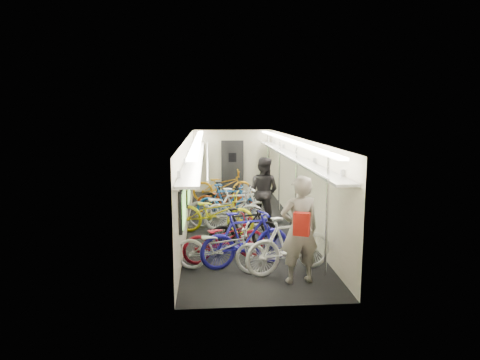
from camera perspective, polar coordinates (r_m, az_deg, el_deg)
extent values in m
plane|color=black|center=(11.84, 0.40, -6.02)|extent=(10.00, 10.00, 0.00)
plane|color=white|center=(11.45, 0.42, 5.66)|extent=(10.00, 10.00, 0.00)
plane|color=beige|center=(11.56, -7.02, -0.37)|extent=(0.00, 10.00, 10.00)
plane|color=beige|center=(11.80, 7.69, -0.18)|extent=(0.00, 10.00, 10.00)
plane|color=beige|center=(16.52, -1.03, 2.54)|extent=(3.00, 0.00, 3.00)
plane|color=beige|center=(6.73, 3.98, -7.21)|extent=(3.00, 0.00, 3.00)
cube|color=black|center=(8.41, -7.74, -3.61)|extent=(0.06, 1.10, 0.80)
cube|color=#8FCE5A|center=(8.40, -7.46, -3.61)|extent=(0.02, 0.96, 0.66)
cube|color=black|center=(10.56, -7.06, -0.99)|extent=(0.06, 1.10, 0.80)
cube|color=#8FCE5A|center=(10.56, -6.84, -0.98)|extent=(0.02, 0.96, 0.66)
cube|color=black|center=(12.73, -6.61, 0.74)|extent=(0.06, 1.10, 0.80)
cube|color=#8FCE5A|center=(12.73, -6.43, 0.75)|extent=(0.02, 0.96, 0.66)
cube|color=black|center=(14.91, -6.29, 1.97)|extent=(0.06, 1.10, 0.80)
cube|color=#8FCE5A|center=(14.91, -6.13, 1.97)|extent=(0.02, 0.96, 0.66)
cube|color=yellow|center=(9.47, -7.30, -1.85)|extent=(0.02, 0.22, 0.30)
cube|color=yellow|center=(11.64, -6.76, 0.20)|extent=(0.02, 0.22, 0.30)
cube|color=yellow|center=(13.81, -6.40, 1.61)|extent=(0.02, 0.22, 0.30)
cube|color=black|center=(16.49, -1.02, 1.83)|extent=(0.85, 0.08, 2.00)
cube|color=#999BA0|center=(11.45, -5.99, 3.20)|extent=(0.40, 9.70, 0.05)
cube|color=#999BA0|center=(11.66, 6.70, 3.30)|extent=(0.40, 9.70, 0.05)
cylinder|color=silver|center=(11.44, -4.34, 3.72)|extent=(0.04, 9.70, 0.04)
cylinder|color=silver|center=(11.59, 5.11, 3.78)|extent=(0.04, 9.70, 0.04)
cube|color=white|center=(11.41, -5.62, 5.30)|extent=(0.18, 9.60, 0.04)
cube|color=white|center=(11.61, 6.35, 5.36)|extent=(0.18, 9.60, 0.04)
cylinder|color=silver|center=(8.12, 11.53, -4.52)|extent=(0.05, 0.05, 2.38)
cylinder|color=silver|center=(10.79, 7.49, -1.06)|extent=(0.05, 0.05, 2.38)
cylinder|color=silver|center=(13.21, 5.28, 0.85)|extent=(0.05, 0.05, 2.38)
cylinder|color=silver|center=(15.66, 3.75, 2.16)|extent=(0.05, 0.05, 2.38)
imported|color=#AEAEB3|center=(8.39, -2.57, -9.00)|extent=(1.93, 1.12, 0.96)
imported|color=#1E1999|center=(8.62, 0.76, -7.87)|extent=(1.98, 1.06, 1.14)
imported|color=maroon|center=(8.98, -2.07, -7.83)|extent=(1.91, 1.13, 0.95)
imported|color=black|center=(9.52, 0.52, -6.62)|extent=(1.75, 0.94, 1.01)
imported|color=gold|center=(10.95, -3.41, -4.34)|extent=(2.19, 1.28, 1.09)
imported|color=silver|center=(11.35, -0.29, -3.77)|extent=(1.93, 0.95, 1.12)
imported|color=#9D9DA1|center=(11.20, -1.96, -3.89)|extent=(2.31, 1.44, 1.14)
imported|color=#184E94|center=(12.13, -1.64, -3.04)|extent=(1.83, 0.67, 1.07)
imported|color=maroon|center=(12.96, -2.06, -2.62)|extent=(1.81, 0.86, 0.91)
imported|color=black|center=(13.08, -1.80, -2.38)|extent=(1.68, 0.95, 0.97)
imported|color=orange|center=(14.85, -2.34, -0.77)|extent=(2.08, 0.77, 1.09)
imported|color=white|center=(8.37, 6.63, -8.50)|extent=(1.95, 1.15, 1.13)
imported|color=gray|center=(7.81, 7.92, -6.58)|extent=(0.79, 0.59, 1.98)
imported|color=black|center=(11.72, 3.10, -1.48)|extent=(1.15, 1.08, 1.87)
cube|color=#A31710|center=(7.06, 8.22, -5.83)|extent=(0.29, 0.23, 0.38)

